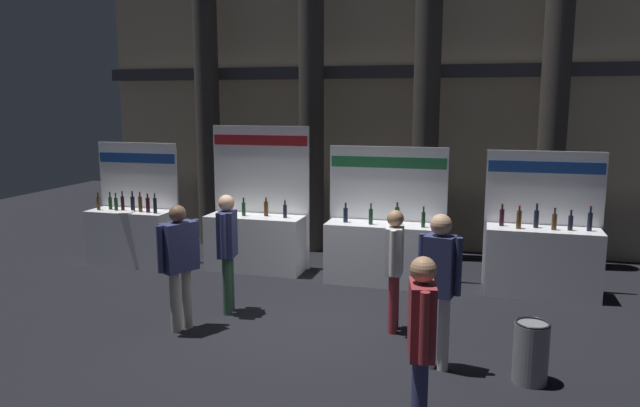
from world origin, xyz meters
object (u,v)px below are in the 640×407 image
exhibitor_booth_0 (132,232)px  exhibitor_booth_2 (384,248)px  exhibitor_booth_1 (256,236)px  exhibitor_booth_3 (542,256)px  visitor_0 (227,244)px  visitor_4 (439,278)px  trash_bin (531,352)px  visitor_2 (421,335)px  visitor_1 (179,255)px  visitor_3 (394,262)px

exhibitor_booth_0 → exhibitor_booth_2: exhibitor_booth_2 is taller
exhibitor_booth_1 → exhibitor_booth_3: 4.75m
exhibitor_booth_3 → visitor_0: (-4.33, -2.05, 0.39)m
exhibitor_booth_1 → visitor_4: bearing=-43.2°
exhibitor_booth_3 → trash_bin: 3.20m
exhibitor_booth_0 → visitor_2: exhibitor_booth_0 is taller
exhibitor_booth_3 → visitor_4: (-1.34, -3.11, 0.45)m
visitor_2 → exhibitor_booth_3: bearing=-26.9°
visitor_1 → exhibitor_booth_3: bearing=-32.0°
exhibitor_booth_0 → exhibitor_booth_2: (4.66, 0.04, -0.00)m
visitor_1 → visitor_2: visitor_2 is taller
visitor_3 → visitor_4: size_ratio=0.91×
exhibitor_booth_1 → exhibitor_booth_2: size_ratio=1.14×
visitor_3 → visitor_4: visitor_4 is taller
exhibitor_booth_0 → exhibitor_booth_2: size_ratio=0.99×
exhibitor_booth_0 → visitor_1: bearing=-47.9°
visitor_1 → visitor_3: bearing=-48.6°
exhibitor_booth_1 → exhibitor_booth_3: (4.75, -0.10, -0.01)m
trash_bin → visitor_4: 1.22m
exhibitor_booth_1 → visitor_2: (3.38, -4.76, 0.38)m
visitor_4 → exhibitor_booth_0: bearing=-15.7°
exhibitor_booth_2 → visitor_1: 3.55m
visitor_0 → visitor_4: bearing=60.1°
exhibitor_booth_2 → visitor_1: size_ratio=1.34×
exhibitor_booth_1 → trash_bin: size_ratio=3.76×
exhibitor_booth_2 → trash_bin: bearing=-56.0°
exhibitor_booth_1 → visitor_1: 2.95m
trash_bin → visitor_2: (-1.02, -1.49, 0.66)m
exhibitor_booth_0 → exhibitor_booth_2: 4.66m
exhibitor_booth_0 → visitor_0: (2.78, -1.94, 0.41)m
trash_bin → visitor_3: (-1.62, 1.05, 0.59)m
exhibitor_booth_1 → exhibitor_booth_3: exhibitor_booth_1 is taller
visitor_4 → visitor_3: bearing=-45.5°
trash_bin → visitor_1: bearing=175.3°
exhibitor_booth_1 → visitor_4: size_ratio=1.43×
exhibitor_booth_3 → exhibitor_booth_2: bearing=-178.5°
exhibitor_booth_3 → visitor_4: bearing=-113.3°
exhibitor_booth_2 → visitor_3: (0.48, -2.05, 0.34)m
visitor_1 → visitor_4: visitor_4 is taller
exhibitor_booth_2 → visitor_4: exhibitor_booth_2 is taller
exhibitor_booth_3 → visitor_3: (-1.98, -2.12, 0.33)m
trash_bin → visitor_4: visitor_4 is taller
trash_bin → visitor_1: visitor_1 is taller
exhibitor_booth_2 → visitor_2: (1.08, -4.60, 0.41)m
exhibitor_booth_3 → visitor_1: bearing=-148.8°
visitor_1 → exhibitor_booth_1: bearing=28.7°
exhibitor_booth_0 → exhibitor_booth_1: bearing=5.0°
exhibitor_booth_0 → visitor_2: (5.74, -4.56, 0.41)m
trash_bin → visitor_3: visitor_3 is taller
visitor_0 → visitor_4: visitor_4 is taller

